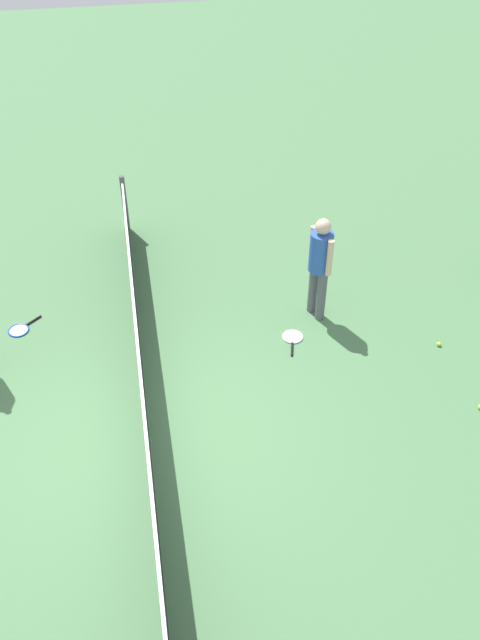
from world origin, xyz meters
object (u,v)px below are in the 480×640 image
(tennis_ball_baseline, at_px, (480,407))
(player_near_side, at_px, (320,260))
(tennis_racket_near_player, at_px, (293,338))
(tennis_ball_midcourt, at_px, (439,344))
(tennis_racket_far_player, at_px, (20,329))

(tennis_ball_baseline, bearing_deg, player_near_side, 35.12)
(tennis_racket_near_player, bearing_deg, tennis_ball_midcourt, -104.64)
(tennis_racket_near_player, xyz_separation_m, tennis_ball_baseline, (-1.82, -2.11, 0.02))
(player_near_side, height_order, tennis_racket_far_player, player_near_side)
(tennis_ball_midcourt, bearing_deg, tennis_racket_far_player, 76.43)
(player_near_side, bearing_deg, tennis_racket_near_player, 136.00)
(tennis_racket_near_player, bearing_deg, tennis_racket_far_player, 76.99)
(player_near_side, height_order, tennis_ball_midcourt, player_near_side)
(tennis_racket_far_player, bearing_deg, tennis_racket_near_player, -103.01)
(player_near_side, relative_size, tennis_ball_midcourt, 25.76)
(player_near_side, bearing_deg, tennis_racket_far_player, 84.59)
(player_near_side, bearing_deg, tennis_ball_baseline, -144.88)
(tennis_racket_far_player, relative_size, tennis_ball_baseline, 8.33)
(player_near_side, xyz_separation_m, tennis_racket_near_player, (-0.50, 0.48, -1.00))
(tennis_ball_midcourt, relative_size, tennis_ball_baseline, 1.00)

